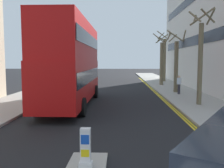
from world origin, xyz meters
name	(u,v)px	position (x,y,z in m)	size (l,w,h in m)	color
sidewalk_right	(196,101)	(6.50, 16.00, 0.07)	(4.00, 80.00, 0.14)	#9E9991
sidewalk_left	(22,100)	(-6.50, 16.00, 0.07)	(4.00, 80.00, 0.14)	#9E9991
kerb_line_outer	(173,107)	(4.40, 14.00, 0.00)	(0.10, 56.00, 0.01)	yellow
kerb_line_inner	(170,107)	(4.24, 14.00, 0.00)	(0.10, 56.00, 0.01)	yellow
keep_left_bollard	(86,150)	(0.00, 4.52, 0.61)	(0.36, 0.28, 1.11)	silver
double_decker_bus_away	(72,61)	(-2.34, 14.46, 3.03)	(2.83, 10.82, 5.64)	#B20F0F
pedestrian_far	(179,84)	(6.05, 19.36, 0.99)	(0.34, 0.22, 1.62)	#2D2D38
street_tree_near	(162,61)	(5.91, 27.71, 2.97)	(2.13, 2.10, 6.17)	#6B6047
street_tree_mid	(164,59)	(7.12, 32.77, 3.32)	(1.78, 2.14, 7.04)	#6B6047
street_tree_far	(200,57)	(6.19, 14.31, 3.29)	(1.85, 1.85, 6.46)	#6B6047
street_tree_distant	(176,64)	(6.07, 20.70, 2.71)	(1.76, 1.73, 5.66)	#6B6047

